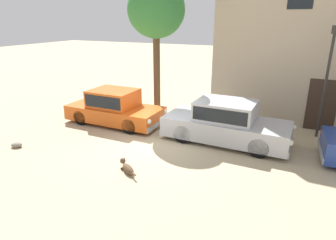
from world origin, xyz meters
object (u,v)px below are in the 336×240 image
at_px(parked_sedan_nearest, 115,107).
at_px(street_lamp, 328,69).
at_px(parked_sedan_second, 226,122).
at_px(stray_dog_spotted, 127,168).
at_px(acacia_tree_left, 156,11).

height_order(parked_sedan_nearest, street_lamp, street_lamp).
relative_size(parked_sedan_second, stray_dog_spotted, 5.24).
xyz_separation_m(parked_sedan_nearest, stray_dog_spotted, (2.81, -3.45, -0.59)).
bearing_deg(stray_dog_spotted, parked_sedan_second, -86.78).
relative_size(stray_dog_spotted, acacia_tree_left, 0.15).
distance_m(parked_sedan_second, street_lamp, 4.11).
distance_m(stray_dog_spotted, acacia_tree_left, 6.90).
height_order(stray_dog_spotted, street_lamp, street_lamp).
bearing_deg(stray_dog_spotted, parked_sedan_nearest, -17.42).
bearing_deg(acacia_tree_left, stray_dog_spotted, -72.85).
xyz_separation_m(parked_sedan_second, acacia_tree_left, (-3.59, 1.52, 3.85)).
bearing_deg(street_lamp, parked_sedan_second, -148.15).
bearing_deg(street_lamp, stray_dog_spotted, -133.47).
relative_size(parked_sedan_second, street_lamp, 1.14).
bearing_deg(parked_sedan_nearest, parked_sedan_second, 1.00).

